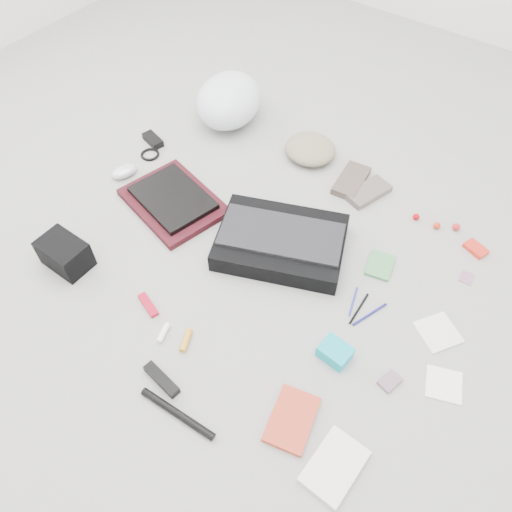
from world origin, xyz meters
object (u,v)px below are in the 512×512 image
Objects in this scene: book_red at (292,419)px; accordion_wallet at (335,352)px; camera_bag at (65,254)px; messenger_bag at (281,242)px; laptop at (173,198)px; bike_helmet at (229,100)px.

accordion_wallet is at bearing 78.06° from book_red.
book_red is at bearing -0.24° from camera_bag.
laptop is (-0.48, -0.06, -0.00)m from messenger_bag.
accordion_wallet is (0.39, -0.26, -0.01)m from messenger_bag.
laptop is at bearing 171.87° from accordion_wallet.
accordion_wallet is (0.97, 0.25, -0.03)m from camera_bag.
messenger_bag is at bearing 21.53° from laptop.
bike_helmet is at bearing 119.34° from messenger_bag.
messenger_bag is 2.69× the size of camera_bag.
bike_helmet reaches higher than laptop.
laptop is 3.25× the size of accordion_wallet.
camera_bag reaches higher than accordion_wallet.
camera_bag is (-0.11, -0.45, 0.02)m from laptop.
bike_helmet is 1.45m from book_red.
camera_bag is 0.98m from book_red.
bike_helmet reaches higher than accordion_wallet.
camera_bag is at bearing -89.64° from laptop.
bike_helmet is 3.69× the size of accordion_wallet.
book_red is at bearing -13.55° from laptop.
book_red is (0.98, -0.00, -0.05)m from camera_bag.
messenger_bag is 1.46× the size of laptop.
camera_bag is at bearing 166.34° from book_red.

